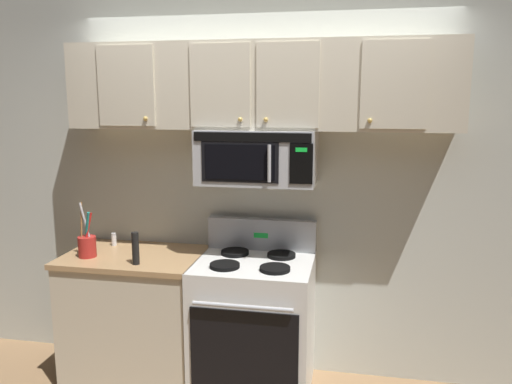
% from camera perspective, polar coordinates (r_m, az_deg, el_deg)
% --- Properties ---
extents(back_wall, '(5.20, 0.10, 2.70)m').
position_cam_1_polar(back_wall, '(3.60, 0.91, 0.86)').
color(back_wall, silver).
rests_on(back_wall, ground_plane).
extents(stove_range, '(0.76, 0.69, 1.12)m').
position_cam_1_polar(stove_range, '(3.52, -0.21, -14.47)').
color(stove_range, white).
rests_on(stove_range, ground_plane).
extents(over_range_microwave, '(0.76, 0.43, 0.35)m').
position_cam_1_polar(over_range_microwave, '(3.32, 0.16, 3.98)').
color(over_range_microwave, '#B7BABF').
extents(upper_cabinets, '(2.50, 0.36, 0.55)m').
position_cam_1_polar(upper_cabinets, '(3.33, 0.27, 11.75)').
color(upper_cabinets, beige).
extents(counter_segment, '(0.93, 0.65, 0.90)m').
position_cam_1_polar(counter_segment, '(3.77, -13.18, -13.27)').
color(counter_segment, beige).
rests_on(counter_segment, ground_plane).
extents(utensil_crock_red, '(0.12, 0.12, 0.37)m').
position_cam_1_polar(utensil_crock_red, '(3.61, -18.33, -5.57)').
color(utensil_crock_red, red).
rests_on(utensil_crock_red, counter_segment).
extents(salt_shaker, '(0.04, 0.04, 0.09)m').
position_cam_1_polar(salt_shaker, '(3.84, -15.57, -5.11)').
color(salt_shaker, white).
rests_on(salt_shaker, counter_segment).
extents(pepper_mill, '(0.05, 0.05, 0.21)m').
position_cam_1_polar(pepper_mill, '(3.36, -13.29, -6.14)').
color(pepper_mill, black).
rests_on(pepper_mill, counter_segment).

